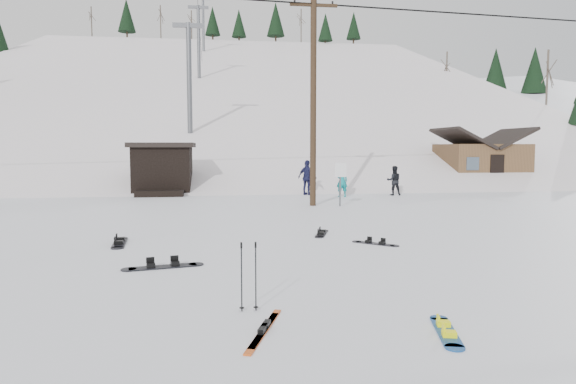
{
  "coord_description": "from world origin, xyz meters",
  "views": [
    {
      "loc": [
        -1.99,
        -7.57,
        2.5
      ],
      "look_at": [
        -0.3,
        4.92,
        1.4
      ],
      "focal_mm": 32.0,
      "sensor_mm": 36.0,
      "label": 1
    }
  ],
  "objects": [
    {
      "name": "ground",
      "position": [
        0.0,
        0.0,
        0.0
      ],
      "size": [
        200.0,
        200.0,
        0.0
      ],
      "primitive_type": "plane",
      "color": "white",
      "rests_on": "ground"
    },
    {
      "name": "ski_slope",
      "position": [
        0.0,
        55.0,
        -12.0
      ],
      "size": [
        60.0,
        85.24,
        65.97
      ],
      "primitive_type": "cube",
      "rotation": [
        0.31,
        0.0,
        0.0
      ],
      "color": "white",
      "rests_on": "ground"
    },
    {
      "name": "ridge_right",
      "position": [
        38.0,
        50.0,
        -11.0
      ],
      "size": [
        45.66,
        93.98,
        54.59
      ],
      "primitive_type": "cube",
      "rotation": [
        0.21,
        -0.05,
        -0.12
      ],
      "color": "white",
      "rests_on": "ground"
    },
    {
      "name": "treeline_crest",
      "position": [
        0.0,
        86.0,
        0.0
      ],
      "size": [
        50.0,
        6.0,
        10.0
      ],
      "primitive_type": null,
      "color": "black",
      "rests_on": "ski_slope"
    },
    {
      "name": "utility_pole",
      "position": [
        2.0,
        14.0,
        4.68
      ],
      "size": [
        2.0,
        0.26,
        9.0
      ],
      "color": "#3A2819",
      "rests_on": "ground"
    },
    {
      "name": "trail_sign",
      "position": [
        3.1,
        13.58,
        1.27
      ],
      "size": [
        0.5,
        0.09,
        1.85
      ],
      "color": "#595B60",
      "rests_on": "ground"
    },
    {
      "name": "lift_hut",
      "position": [
        -5.0,
        20.94,
        1.36
      ],
      "size": [
        3.4,
        4.1,
        2.75
      ],
      "color": "black",
      "rests_on": "ground"
    },
    {
      "name": "lift_tower_near",
      "position": [
        -4.0,
        30.0,
        7.86
      ],
      "size": [
        2.2,
        0.36,
        8.0
      ],
      "color": "#595B60",
      "rests_on": "ski_slope"
    },
    {
      "name": "lift_tower_mid",
      "position": [
        -4.0,
        50.0,
        14.36
      ],
      "size": [
        2.2,
        0.36,
        8.0
      ],
      "color": "#595B60",
      "rests_on": "ski_slope"
    },
    {
      "name": "lift_tower_far",
      "position": [
        -4.0,
        70.0,
        20.86
      ],
      "size": [
        2.2,
        0.36,
        8.0
      ],
      "color": "#595B60",
      "rests_on": "ski_slope"
    },
    {
      "name": "cabin",
      "position": [
        15.0,
        24.0,
        1.48
      ],
      "size": [
        5.39,
        4.4,
        3.77
      ],
      "color": "brown",
      "rests_on": "ground"
    },
    {
      "name": "hero_snowboard",
      "position": [
        1.04,
        -1.18,
        0.02
      ],
      "size": [
        0.52,
        1.32,
        0.09
      ],
      "rotation": [
        0.0,
        0.0,
        1.33
      ],
      "color": "#164A91",
      "rests_on": "ground"
    },
    {
      "name": "hero_skis",
      "position": [
        -1.4,
        -0.78,
        0.03
      ],
      "size": [
        0.66,
        1.68,
        0.09
      ],
      "rotation": [
        0.0,
        0.0,
        -0.33
      ],
      "color": "#AD4111",
      "rests_on": "ground"
    },
    {
      "name": "ski_poles",
      "position": [
        -1.56,
        0.11,
        0.55
      ],
      "size": [
        0.29,
        0.08,
        1.07
      ],
      "color": "black",
      "rests_on": "ground"
    },
    {
      "name": "board_scatter_a",
      "position": [
        -3.17,
        3.19,
        0.03
      ],
      "size": [
        1.66,
        0.6,
        0.12
      ],
      "rotation": [
        0.0,
        0.0,
        0.21
      ],
      "color": "black",
      "rests_on": "ground"
    },
    {
      "name": "board_scatter_b",
      "position": [
        -4.58,
        6.08,
        0.03
      ],
      "size": [
        0.46,
        1.69,
        0.12
      ],
      "rotation": [
        0.0,
        0.0,
        1.67
      ],
      "color": "black",
      "rests_on": "ground"
    },
    {
      "name": "board_scatter_d",
      "position": [
        2.01,
        5.12,
        0.02
      ],
      "size": [
        1.04,
        0.94,
        0.09
      ],
      "rotation": [
        0.0,
        0.0,
        -0.72
      ],
      "color": "black",
      "rests_on": "ground"
    },
    {
      "name": "board_scatter_f",
      "position": [
        0.93,
        6.8,
        0.03
      ],
      "size": [
        0.61,
        1.33,
        0.1
      ],
      "rotation": [
        0.0,
        0.0,
        1.25
      ],
      "color": "black",
      "rests_on": "ground"
    },
    {
      "name": "skier_teal",
      "position": [
        4.15,
        17.6,
        0.82
      ],
      "size": [
        0.64,
        0.46,
        1.63
      ],
      "primitive_type": "imported",
      "rotation": [
        0.0,
        0.0,
        3.26
      ],
      "color": "#0D878B",
      "rests_on": "ground"
    },
    {
      "name": "skier_dark",
      "position": [
        7.05,
        18.11,
        0.77
      ],
      "size": [
        0.82,
        0.68,
        1.53
      ],
      "primitive_type": "imported",
      "rotation": [
        0.0,
        0.0,
        3.0
      ],
      "color": "black",
      "rests_on": "ground"
    },
    {
      "name": "skier_pink",
      "position": [
        13.71,
        22.3,
        0.94
      ],
      "size": [
        1.25,
        0.77,
        1.87
      ],
      "primitive_type": "imported",
      "rotation": [
        0.0,
        0.0,
        3.08
      ],
      "color": "#E7518D",
      "rests_on": "ground"
    },
    {
      "name": "skier_navy",
      "position": [
        2.61,
        18.9,
        0.91
      ],
      "size": [
        1.11,
        1.02,
        1.83
      ],
      "primitive_type": "imported",
      "rotation": [
        0.0,
        0.0,
        2.46
      ],
      "color": "#1B1C43",
      "rests_on": "ground"
    }
  ]
}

